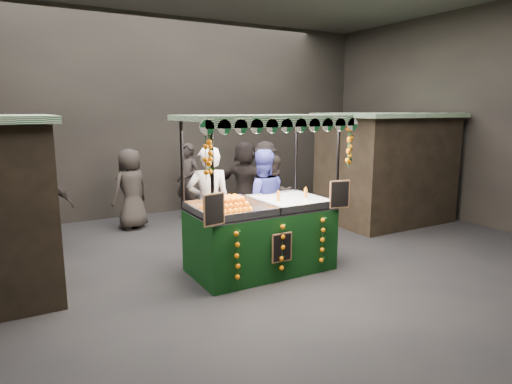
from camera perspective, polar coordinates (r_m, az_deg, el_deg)
ground at (r=7.57m, az=0.37°, el=-10.09°), size 12.00×12.00×0.00m
market_hall at (r=7.12m, az=0.41°, el=16.30°), size 12.10×10.10×5.05m
neighbour_stall_right at (r=11.10m, az=16.40°, el=3.09°), size 3.00×2.20×2.60m
juice_stall at (r=7.34m, az=0.75°, el=-4.15°), size 2.68×1.57×2.59m
vendor_grey at (r=7.75m, az=-6.09°, el=-1.68°), size 0.87×0.70×2.07m
vendor_blue at (r=8.28m, az=0.74°, el=-1.23°), size 1.13×1.00×1.96m
shopper_0 at (r=9.91m, az=-28.38°, el=-1.45°), size 0.69×0.56×1.65m
shopper_1 at (r=9.55m, az=2.53°, el=-0.36°), size 0.92×0.76×1.72m
shopper_2 at (r=9.41m, az=-25.44°, el=-1.79°), size 1.01×0.52×1.65m
shopper_3 at (r=11.66m, az=1.18°, el=2.00°), size 1.36×1.32×1.87m
shopper_4 at (r=10.34m, az=-15.87°, el=0.37°), size 1.04×0.86×1.83m
shopper_5 at (r=10.77m, az=-1.36°, el=1.46°), size 1.43×1.83×1.93m
shopper_6 at (r=11.03m, az=-8.81°, el=1.40°), size 0.72×0.81×1.87m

